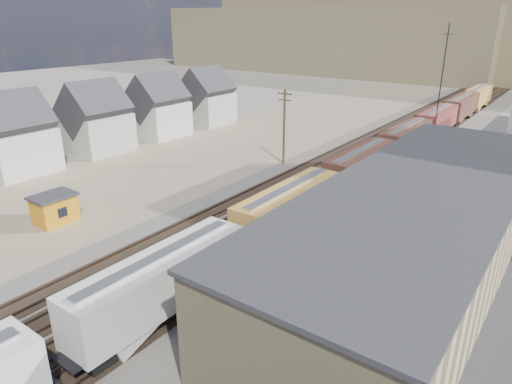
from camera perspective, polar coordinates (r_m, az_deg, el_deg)
The scene contains 10 objects.
ground at distance 31.13m, azimuth -28.87°, elevation -18.82°, with size 300.00×300.00×0.00m, color #6B6356.
ballast_bed at distance 65.42m, azimuth 13.57°, elevation 3.89°, with size 18.00×200.00×0.06m, color #4C4742.
dirt_yard at distance 67.54m, azimuth -5.74°, elevation 4.89°, with size 24.00×180.00×0.03m, color #7A6854.
rail_tracks at distance 65.60m, azimuth 13.14°, elevation 4.04°, with size 11.40×200.00×0.24m.
freight_train at distance 60.30m, azimuth 15.81°, elevation 4.97°, with size 3.00×119.74×4.46m.
warehouse at distance 37.35m, azimuth 19.82°, elevation -3.96°, with size 12.40×40.40×7.25m.
utility_pole_north at distance 60.99m, azimuth 3.54°, elevation 8.33°, with size 2.20×0.32×10.00m.
radio_mast at distance 71.00m, azimuth 22.03°, elevation 11.82°, with size 1.20×0.16×18.00m.
townhouse_row at distance 67.95m, azimuth -23.50°, elevation 7.12°, with size 8.15×68.16×10.47m.
maintenance_shed at distance 47.87m, azimuth -23.88°, elevation -1.90°, with size 3.04×3.93×2.87m.
Camera 1 is at (23.58, -8.13, 18.62)m, focal length 32.00 mm.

